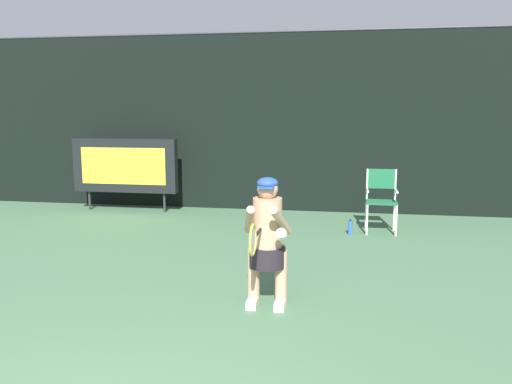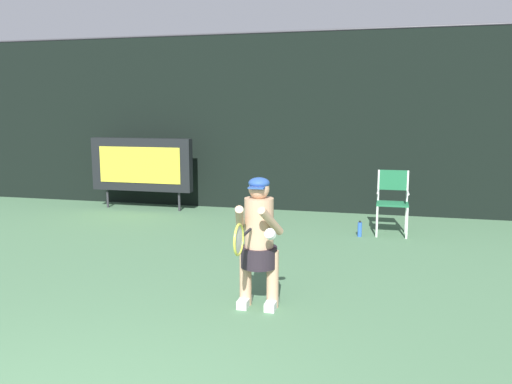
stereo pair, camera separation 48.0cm
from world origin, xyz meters
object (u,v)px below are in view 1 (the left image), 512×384
Objects in this scene: water_bottle at (350,228)px; tennis_racket at (253,239)px; tennis_player at (267,239)px; umpire_chair at (381,197)px; scoreboard at (125,166)px.

tennis_racket reaches higher than water_bottle.
tennis_player reaches higher than water_bottle.
tennis_player reaches higher than umpire_chair.
umpire_chair reaches higher than tennis_racket.
water_bottle is 0.44× the size of tennis_racket.
scoreboard is 8.30× the size of water_bottle.
scoreboard is 5.99m from tennis_player.
umpire_chair is 4.08× the size of water_bottle.
water_bottle is at bearing 75.07° from tennis_player.
water_bottle is at bearing -149.35° from umpire_chair.
scoreboard is at bearing 143.91° from tennis_racket.
water_bottle is (4.58, -1.32, -0.82)m from scoreboard.
scoreboard is 5.20m from umpire_chair.
umpire_chair is 4.56m from tennis_racket.
scoreboard is 4.84m from water_bottle.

